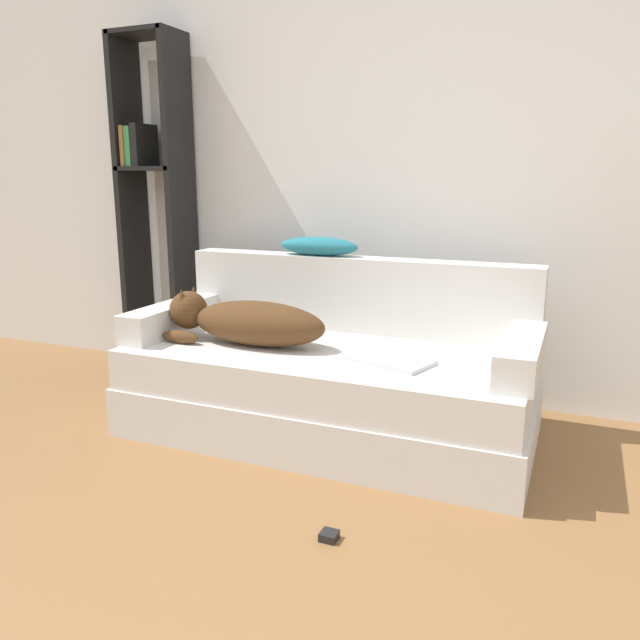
# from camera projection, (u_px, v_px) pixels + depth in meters

# --- Properties ---
(wall_back) EXTENTS (7.22, 0.06, 2.70)m
(wall_back) POSITION_uv_depth(u_px,v_px,m) (417.00, 137.00, 3.16)
(wall_back) COLOR white
(wall_back) RESTS_ON ground_plane
(couch) EXTENTS (1.81, 0.87, 0.40)m
(couch) POSITION_uv_depth(u_px,v_px,m) (328.00, 391.00, 2.85)
(couch) COLOR silver
(couch) RESTS_ON ground_plane
(couch_backrest) EXTENTS (1.77, 0.15, 0.37)m
(couch_backrest) POSITION_uv_depth(u_px,v_px,m) (356.00, 294.00, 3.09)
(couch_backrest) COLOR silver
(couch_backrest) RESTS_ON couch
(couch_arm_left) EXTENTS (0.15, 0.68, 0.14)m
(couch_arm_left) POSITION_uv_depth(u_px,v_px,m) (173.00, 317.00, 3.10)
(couch_arm_left) COLOR silver
(couch_arm_left) RESTS_ON couch
(couch_arm_right) EXTENTS (0.15, 0.68, 0.14)m
(couch_arm_right) POSITION_uv_depth(u_px,v_px,m) (522.00, 353.00, 2.47)
(couch_arm_right) COLOR silver
(couch_arm_right) RESTS_ON couch
(dog) EXTENTS (0.79, 0.27, 0.24)m
(dog) POSITION_uv_depth(u_px,v_px,m) (245.00, 321.00, 2.86)
(dog) COLOR #513319
(dog) RESTS_ON couch
(laptop) EXTENTS (0.39, 0.30, 0.02)m
(laptop) POSITION_uv_depth(u_px,v_px,m) (389.00, 360.00, 2.59)
(laptop) COLOR silver
(laptop) RESTS_ON couch
(throw_pillow) EXTENTS (0.42, 0.14, 0.09)m
(throw_pillow) POSITION_uv_depth(u_px,v_px,m) (319.00, 246.00, 3.12)
(throw_pillow) COLOR teal
(throw_pillow) RESTS_ON couch_backrest
(bookshelf) EXTENTS (0.39, 0.26, 1.94)m
(bookshelf) POSITION_uv_depth(u_px,v_px,m) (154.00, 192.00, 3.63)
(bookshelf) COLOR black
(bookshelf) RESTS_ON ground_plane
(power_adapter) EXTENTS (0.06, 0.06, 0.03)m
(power_adapter) POSITION_uv_depth(u_px,v_px,m) (329.00, 536.00, 2.03)
(power_adapter) COLOR black
(power_adapter) RESTS_ON ground_plane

